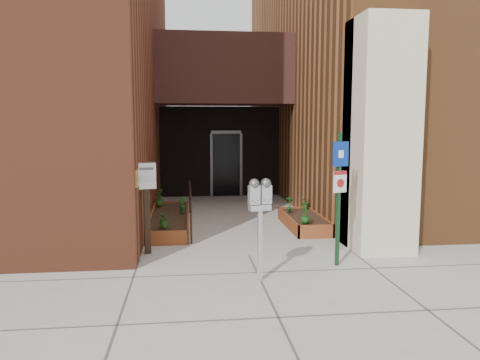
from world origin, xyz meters
name	(u,v)px	position (x,y,z in m)	size (l,w,h in m)	color
ground	(249,256)	(0.00, 0.00, 0.00)	(80.00, 80.00, 0.00)	#9E9991
architecture	(215,43)	(-0.18, 6.89, 4.98)	(20.00, 14.60, 10.00)	brown
planter_left	(170,221)	(-1.55, 2.70, 0.13)	(0.90, 3.60, 0.30)	brown
planter_right	(304,222)	(1.60, 2.20, 0.13)	(0.80, 2.20, 0.30)	brown
handrail	(190,195)	(-1.05, 2.65, 0.75)	(0.04, 3.34, 0.90)	black
parking_meter	(260,202)	(-0.02, -1.38, 1.25)	(0.37, 0.20, 1.61)	#B9B9BC
sign_post	(339,185)	(1.44, -0.77, 1.41)	(0.30, 0.12, 2.30)	#153B1D
payment_dropbox	(147,188)	(-1.88, 0.39, 1.24)	(0.38, 0.31, 1.72)	black
shrub_left_a	(164,219)	(-1.60, 1.27, 0.48)	(0.32, 0.32, 0.36)	#265718
shrub_left_b	(182,205)	(-1.25, 2.87, 0.48)	(0.20, 0.20, 0.36)	#1D4F16
shrub_left_c	(159,198)	(-1.85, 3.82, 0.50)	(0.22, 0.22, 0.39)	#265217
shrub_left_d	(160,196)	(-1.85, 4.30, 0.50)	(0.21, 0.21, 0.39)	#215B1A
shrub_right_a	(305,215)	(1.40, 1.30, 0.47)	(0.19, 0.19, 0.35)	#174F16
shrub_right_b	(289,204)	(1.35, 2.65, 0.49)	(0.20, 0.20, 0.38)	#17531B
shrub_right_c	(305,202)	(1.85, 3.05, 0.45)	(0.27, 0.27, 0.30)	#265317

